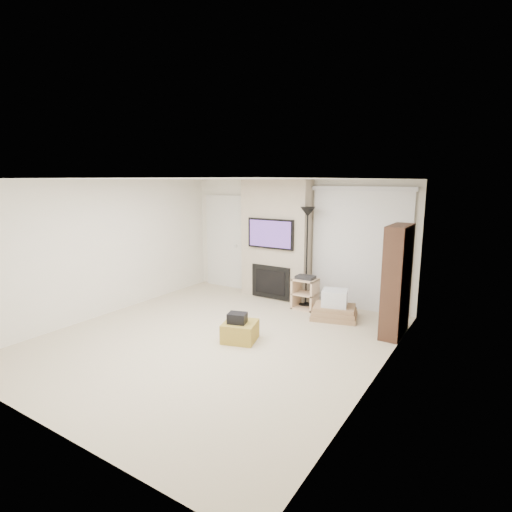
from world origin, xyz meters
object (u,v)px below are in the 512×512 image
Objects in this scene: av_stand at (305,291)px; box_stack at (334,308)px; floor_lamp at (307,229)px; bookshelf at (397,281)px; ottoman at (240,331)px.

av_stand reaches higher than box_stack.
floor_lamp reaches higher than box_stack.
bookshelf is at bearing -14.16° from av_stand.
box_stack is 0.52× the size of bookshelf.
ottoman is 1.96m from box_stack.
av_stand is 0.37× the size of bookshelf.
box_stack is at bearing 63.27° from ottoman.
ottoman is 0.25× the size of floor_lamp.
bookshelf is at bearing -10.60° from box_stack.
ottoman is at bearing -142.11° from bookshelf.
av_stand is at bearing 160.50° from box_stack.
av_stand is (0.06, -0.16, -1.21)m from floor_lamp.
box_stack is (0.70, -0.25, -0.14)m from av_stand.
floor_lamp is 1.61m from box_stack.
ottoman is 2.62m from bookshelf.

